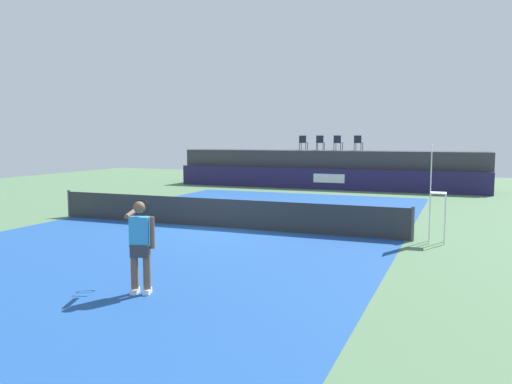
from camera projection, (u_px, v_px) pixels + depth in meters
name	position (u px, v px, depth m)	size (l,w,h in m)	color
ground_plane	(252.00, 215.00, 19.85)	(48.00, 48.00, 0.00)	#4C704C
court_inner	(218.00, 227.00, 17.08)	(12.00, 22.00, 0.00)	#1C478C
sponsor_wall	(322.00, 179.00, 29.47)	(18.00, 0.22, 1.20)	#231E4C
spectator_platform	(329.00, 169.00, 31.08)	(18.00, 2.80, 2.20)	#38383D
spectator_chair_far_left	(303.00, 142.00, 31.56)	(0.45, 0.45, 0.89)	#1E232D
spectator_chair_left	(320.00, 142.00, 31.05)	(0.47, 0.47, 0.89)	#1E232D
spectator_chair_center	(338.00, 142.00, 30.50)	(0.47, 0.47, 0.89)	#1E232D
spectator_chair_right	(358.00, 142.00, 30.43)	(0.47, 0.47, 0.89)	#1E232D
umpire_chair	(434.00, 187.00, 14.40)	(0.46, 0.46, 2.76)	white
tennis_net	(218.00, 213.00, 17.03)	(12.40, 0.02, 0.95)	#2D2D2D
net_post_near	(69.00, 203.00, 19.32)	(0.10, 0.10, 1.00)	#4C4C51
net_post_far	(413.00, 224.00, 14.73)	(0.10, 0.10, 1.00)	#4C4C51
tennis_player	(140.00, 244.00, 9.72)	(0.95, 1.10, 1.77)	white
tennis_ball	(289.00, 194.00, 26.66)	(0.07, 0.07, 0.07)	#D8EA33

